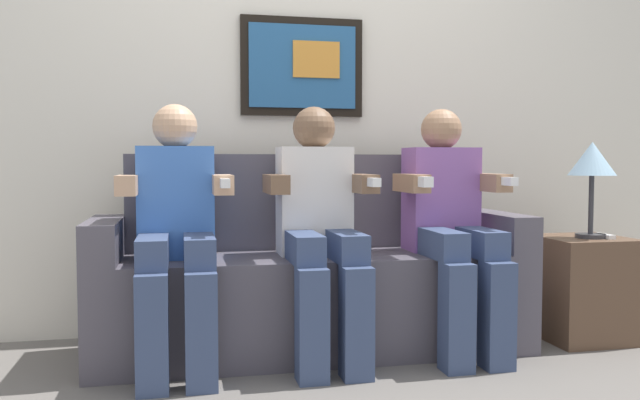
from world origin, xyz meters
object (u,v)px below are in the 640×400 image
object	(u,v)px
table_lamp	(592,163)
person_on_left	(176,224)
spare_remote_on_table	(604,236)
person_in_middle	(320,222)
couch	(312,282)
side_table_right	(583,288)
person_on_right	(451,219)

from	to	relation	value
table_lamp	person_on_left	bearing A→B (deg)	-179.42
person_on_left	spare_remote_on_table	distance (m)	2.00
person_in_middle	spare_remote_on_table	xyz separation A→B (m)	(1.39, 0.00, -0.10)
couch	side_table_right	world-z (taller)	couch
couch	person_on_right	xyz separation A→B (m)	(0.61, -0.17, 0.29)
couch	table_lamp	world-z (taller)	table_lamp
person_on_right	table_lamp	xyz separation A→B (m)	(0.73, 0.02, 0.25)
person_on_left	person_in_middle	world-z (taller)	same
person_in_middle	person_on_right	distance (m)	0.61
person_on_left	person_on_right	xyz separation A→B (m)	(1.21, -0.00, 0.00)
spare_remote_on_table	side_table_right	bearing A→B (deg)	137.47
person_on_left	person_in_middle	xyz separation A→B (m)	(0.61, 0.00, 0.00)
side_table_right	spare_remote_on_table	bearing A→B (deg)	-42.53
person_on_left	person_in_middle	size ratio (longest dim) A/B	1.00
couch	side_table_right	distance (m)	1.33
side_table_right	person_on_left	bearing A→B (deg)	-178.19
side_table_right	table_lamp	bearing A→B (deg)	-80.80
couch	person_on_right	distance (m)	0.69
spare_remote_on_table	person_on_left	bearing A→B (deg)	-179.99
person_in_middle	person_on_left	bearing A→B (deg)	180.00
table_lamp	spare_remote_on_table	size ratio (longest dim) A/B	3.54
person_on_left	spare_remote_on_table	xyz separation A→B (m)	(2.00, 0.00, -0.10)
person_on_left	spare_remote_on_table	size ratio (longest dim) A/B	8.54
person_in_middle	table_lamp	bearing A→B (deg)	0.85
couch	table_lamp	bearing A→B (deg)	-6.32
side_table_right	table_lamp	world-z (taller)	table_lamp
person_on_left	couch	bearing A→B (deg)	15.40
person_in_middle	person_on_right	bearing A→B (deg)	-0.04
couch	person_on_right	world-z (taller)	person_on_right
table_lamp	side_table_right	bearing A→B (deg)	99.20
person_in_middle	table_lamp	distance (m)	1.36
couch	spare_remote_on_table	size ratio (longest dim) A/B	15.01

